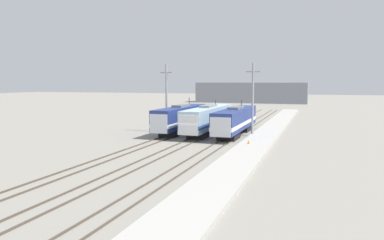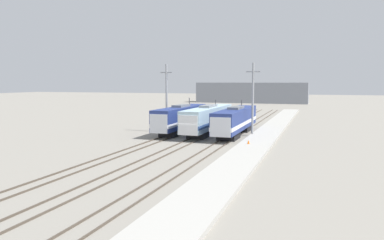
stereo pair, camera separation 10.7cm
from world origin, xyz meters
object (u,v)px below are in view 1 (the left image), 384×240
(locomotive_far_right, at_px, (235,121))
(catenary_tower_right, at_px, (253,99))
(catenary_tower_left, at_px, (166,97))
(traffic_cone, at_px, (249,142))
(locomotive_far_left, at_px, (180,118))
(locomotive_center, at_px, (207,119))

(locomotive_far_right, height_order, catenary_tower_right, catenary_tower_right)
(locomotive_far_right, bearing_deg, catenary_tower_left, -179.82)
(catenary_tower_left, distance_m, traffic_cone, 17.88)
(locomotive_far_left, bearing_deg, locomotive_center, 4.58)
(catenary_tower_left, relative_size, traffic_cone, 21.24)
(catenary_tower_left, height_order, traffic_cone, catenary_tower_left)
(locomotive_far_left, bearing_deg, catenary_tower_left, -179.31)
(locomotive_far_left, height_order, catenary_tower_left, catenary_tower_left)
(catenary_tower_right, distance_m, traffic_cone, 10.37)
(locomotive_far_right, height_order, traffic_cone, locomotive_far_right)
(locomotive_far_right, distance_m, traffic_cone, 9.95)
(traffic_cone, bearing_deg, locomotive_far_left, 143.66)
(catenary_tower_left, height_order, catenary_tower_right, same)
(catenary_tower_left, xyz_separation_m, traffic_cone, (14.60, -9.08, -4.89))
(locomotive_far_left, xyz_separation_m, traffic_cone, (12.38, -9.11, -1.65))
(locomotive_center, distance_m, catenary_tower_left, 7.35)
(locomotive_far_left, distance_m, catenary_tower_left, 3.94)
(catenary_tower_right, bearing_deg, locomotive_far_right, 179.24)
(locomotive_center, xyz_separation_m, catenary_tower_right, (6.92, -0.38, 3.24))
(locomotive_center, distance_m, traffic_cone, 12.51)
(locomotive_far_left, relative_size, locomotive_center, 0.92)
(locomotive_far_left, height_order, traffic_cone, locomotive_far_left)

